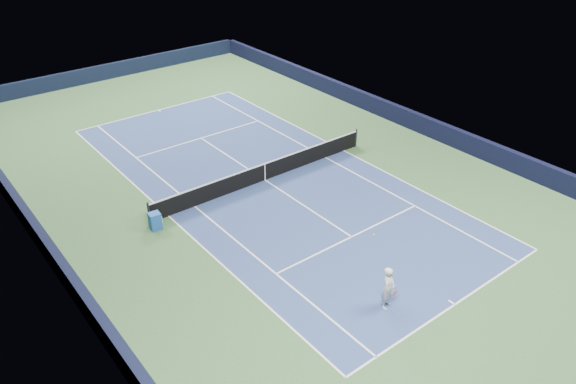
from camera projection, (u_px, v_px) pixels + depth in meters
ground at (265, 180)px, 28.69m from camera, size 40.00×40.00×0.00m
wall_far at (109, 71)px, 41.85m from camera, size 22.00×0.35×1.10m
wall_right at (408, 119)px, 34.16m from camera, size 0.35×40.00×1.10m
wall_left at (48, 249)px, 22.67m from camera, size 0.35×40.00×1.10m
court_surface at (265, 180)px, 28.69m from camera, size 10.97×23.77×0.01m
baseline_far at (158, 110)px, 36.74m from camera, size 10.97×0.08×0.00m
baseline_near at (455, 304)px, 20.63m from camera, size 10.97×0.08×0.00m
sideline_doubles_right at (344, 151)px, 31.60m from camera, size 0.08×23.77×0.00m
sideline_doubles_left at (169, 216)px, 25.78m from camera, size 0.08×23.77×0.00m
sideline_singles_right at (325, 157)px, 30.87m from camera, size 0.08×23.77×0.00m
sideline_singles_left at (195, 206)px, 26.50m from camera, size 0.08×23.77×0.00m
service_line_far at (201, 138)px, 33.03m from camera, size 8.23×0.08×0.00m
service_line_near at (352, 237)px, 24.35m from camera, size 8.23×0.08×0.00m
center_service_line at (265, 180)px, 28.69m from camera, size 0.08×12.80×0.00m
center_mark_far at (159, 111)px, 36.64m from camera, size 0.08×0.30×0.00m
center_mark_near at (452, 302)px, 20.74m from camera, size 0.08×0.30×0.00m
tennis_net at (265, 171)px, 28.44m from camera, size 12.90×0.10×1.07m
sponsor_cube at (155, 221)px, 24.70m from camera, size 0.59×0.49×0.81m
tennis_player at (388, 288)px, 20.13m from camera, size 0.84×1.35×2.62m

